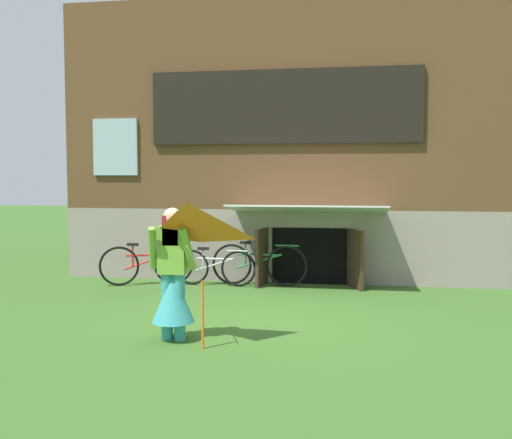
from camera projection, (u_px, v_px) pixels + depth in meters
The scene contains 7 objects.
ground_plane at pixel (258, 321), 8.25m from camera, with size 60.00×60.00×0.00m, color #386023.
log_house at pixel (297, 147), 13.53m from camera, with size 8.70×6.27×5.38m.
person at pixel (173, 285), 7.22m from camera, with size 0.61×0.52×1.63m.
kite at pixel (187, 241), 6.54m from camera, with size 0.95×1.07×1.57m.
bicycle_green at pixel (259, 264), 10.88m from camera, with size 1.80×0.16×0.82m.
bicycle_silver at pixel (215, 267), 10.88m from camera, with size 1.55×0.10×0.71m.
bicycle_red at pixel (146, 265), 10.95m from camera, with size 1.64×0.63×0.79m.
Camera 1 is at (1.32, -8.01, 2.01)m, focal length 41.48 mm.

